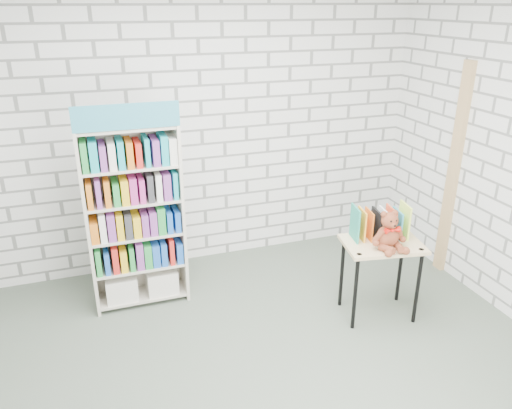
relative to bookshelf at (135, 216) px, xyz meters
name	(u,v)px	position (x,y,z in m)	size (l,w,h in m)	color
ground	(271,375)	(0.77, -1.36, -0.85)	(4.50, 4.50, 0.00)	#4F5A4C
room_shell	(274,143)	(0.77, -1.36, 0.94)	(4.52, 4.02, 2.81)	silver
bookshelf	(135,216)	(0.00, 0.00, 0.00)	(0.83, 0.32, 1.85)	beige
display_table	(382,253)	(1.93, -0.91, -0.24)	(0.72, 0.56, 0.70)	#DFBD85
table_books	(379,223)	(1.95, -0.80, -0.01)	(0.48, 0.28, 0.27)	teal
teddy_bear	(389,234)	(1.92, -1.00, -0.02)	(0.30, 0.28, 0.32)	brown
door_trim	(453,172)	(3.00, -0.41, 0.20)	(0.05, 0.12, 2.10)	tan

